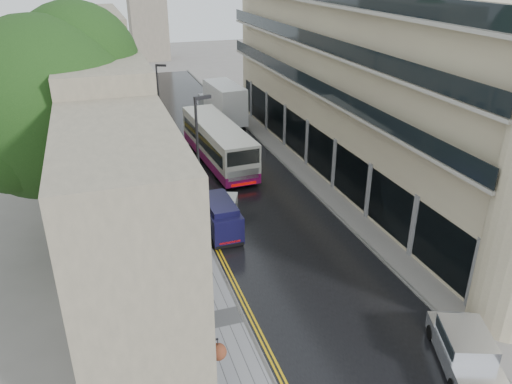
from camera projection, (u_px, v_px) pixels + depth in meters
road at (236, 176)px, 39.82m from camera, size 9.00×85.00×0.02m
left_sidewalk at (163, 185)px, 38.13m from camera, size 2.70×85.00×0.12m
right_sidewalk at (298, 168)px, 41.34m from camera, size 1.80×85.00×0.12m
old_shop_row at (102, 105)px, 36.74m from camera, size 4.50×56.00×12.00m
modern_block at (368, 84)px, 38.51m from camera, size 8.00×40.00×14.00m
tree_near at (50, 139)px, 26.87m from camera, size 10.56×10.56×13.89m
tree_far at (63, 95)px, 38.44m from camera, size 9.24×9.24×12.46m
cream_bus at (216, 159)px, 38.59m from camera, size 3.54×12.55×3.38m
white_lorry at (217, 111)px, 48.78m from camera, size 3.19×8.82×4.55m
silver_hatchback at (456, 377)px, 19.53m from camera, size 3.45×4.95×1.70m
white_van at (208, 225)px, 30.75m from camera, size 2.88×4.09×1.70m
navy_van at (213, 229)px, 29.58m from camera, size 1.91×4.63×2.34m
pedestrian at (168, 214)px, 31.48m from camera, size 0.85×0.70×1.99m
lamp_post_near at (199, 174)px, 28.66m from camera, size 1.02×0.44×8.87m
lamp_post_far at (160, 112)px, 41.97m from camera, size 0.89×0.55×7.89m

